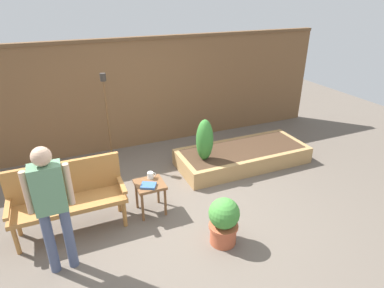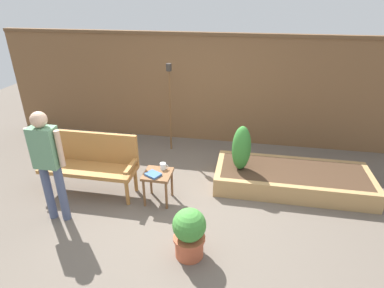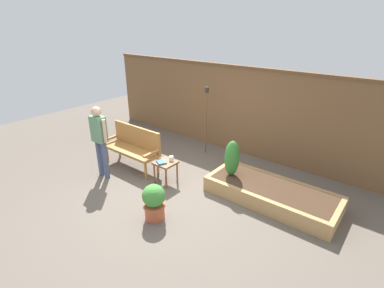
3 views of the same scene
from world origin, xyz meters
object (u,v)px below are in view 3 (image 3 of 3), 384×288
Objects in this scene: shrub_near_bench at (232,158)px; garden_bench at (134,144)px; potted_boxwood at (154,201)px; cup_on_table at (171,158)px; person_by_bench at (99,136)px; book_on_table at (161,162)px; side_table at (166,166)px; tiki_torch at (206,109)px.

garden_bench is at bearing -166.22° from shrub_near_bench.
garden_bench is 2.24× the size of potted_boxwood.
cup_on_table is 0.20× the size of potted_boxwood.
shrub_near_bench is at bearing 72.90° from potted_boxwood.
potted_boxwood is 1.74m from shrub_near_bench.
cup_on_table is 0.08× the size of person_by_bench.
person_by_bench is (-2.40, -1.29, 0.27)m from shrub_near_bench.
book_on_table is (1.04, -0.18, -0.05)m from garden_bench.
book_on_table is at bearing 24.88° from person_by_bench.
book_on_table reaches higher than side_table.
tiki_torch reaches higher than garden_bench.
garden_bench is at bearing -161.82° from book_on_table.
person_by_bench is (-1.00, -2.35, -0.22)m from tiki_torch.
book_on_table is (-0.04, -0.08, 0.10)m from side_table.
cup_on_table reaches higher than side_table.
potted_boxwood is 0.41× the size of person_by_bench.
book_on_table is 0.31× the size of potted_boxwood.
garden_bench reaches higher than potted_boxwood.
potted_boxwood is at bearing -32.03° from garden_bench.
book_on_table is 1.92m from tiki_torch.
garden_bench is 0.92× the size of person_by_bench.
shrub_near_bench reaches higher than side_table.
shrub_near_bench is at bearing 29.40° from side_table.
shrub_near_bench reaches higher than garden_bench.
person_by_bench is at bearing -152.91° from side_table.
tiki_torch is at bearing 142.59° from shrub_near_bench.
garden_bench is 0.85× the size of tiki_torch.
cup_on_table is (1.13, 0.02, -0.02)m from garden_bench.
potted_boxwood reaches higher than side_table.
garden_bench is 0.85m from person_by_bench.
cup_on_table is at bearing 30.36° from person_by_bench.
shrub_near_bench is (1.20, 0.73, 0.17)m from book_on_table.
side_table is at bearing -150.60° from shrub_near_bench.
cup_on_table is (0.05, 0.12, 0.13)m from side_table.
side_table is at bearing 123.71° from potted_boxwood.
garden_bench reaches higher than book_on_table.
potted_boxwood is 2.96m from tiki_torch.
side_table is 1.36m from shrub_near_bench.
side_table is 1.89m from tiki_torch.
cup_on_table is at bearing 93.13° from book_on_table.
book_on_table is at bearing -148.65° from shrub_near_bench.
tiki_torch reaches higher than shrub_near_bench.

